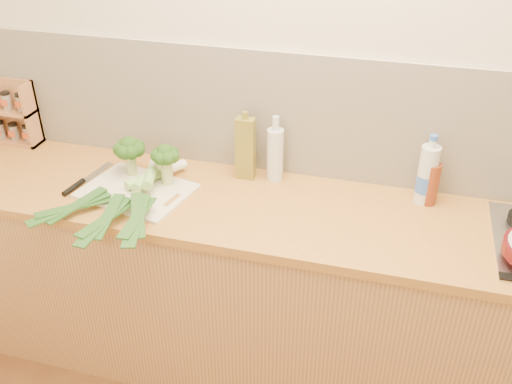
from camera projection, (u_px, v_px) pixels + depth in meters
room_shell at (315, 119)px, 2.36m from camera, size 3.50×3.50×3.50m
counter at (295, 296)px, 2.50m from camera, size 3.20×0.62×0.90m
chopping_board at (137, 191)px, 2.37m from camera, size 0.49×0.40×0.01m
broccoli_left at (129, 149)px, 2.42m from camera, size 0.13×0.14×0.18m
broccoli_right at (165, 157)px, 2.35m from camera, size 0.12×0.12×0.18m
leek_front at (130, 185)px, 2.36m from camera, size 0.43×0.63×0.04m
leek_mid at (135, 189)px, 2.29m from camera, size 0.11×0.67×0.04m
leek_back at (147, 187)px, 2.27m from camera, size 0.22×0.64×0.04m
chefs_knife at (80, 183)px, 2.42m from camera, size 0.08×0.32×0.02m
spice_rack at (12, 115)px, 2.72m from camera, size 0.26×0.10×0.31m
oil_tin at (245, 148)px, 2.41m from camera, size 0.08×0.05×0.31m
glass_bottle at (275, 154)px, 2.41m from camera, size 0.07×0.07×0.29m
amber_bottle at (431, 183)px, 2.26m from camera, size 0.06×0.06×0.23m
water_bottle at (427, 176)px, 2.26m from camera, size 0.08×0.08×0.28m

